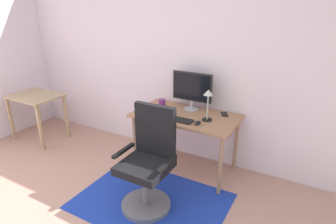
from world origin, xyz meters
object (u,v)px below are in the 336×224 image
(computer_mouse, at_px, (198,123))
(office_chair, at_px, (148,167))
(desk_lamp, at_px, (208,99))
(desk, at_px, (185,121))
(coffee_cup, at_px, (162,103))
(keyboard, at_px, (175,119))
(cell_phone, at_px, (224,114))
(side_table, at_px, (36,103))
(monitor, at_px, (192,88))

(computer_mouse, bearing_deg, office_chair, -112.76)
(office_chair, bearing_deg, desk_lamp, 68.28)
(desk, height_order, coffee_cup, coffee_cup)
(keyboard, xyz_separation_m, desk_lamp, (0.33, 0.16, 0.25))
(coffee_cup, distance_m, cell_phone, 0.80)
(coffee_cup, bearing_deg, keyboard, -41.47)
(side_table, bearing_deg, coffee_cup, 12.74)
(desk, xyz_separation_m, desk_lamp, (0.29, -0.04, 0.34))
(desk, bearing_deg, cell_phone, 29.62)
(cell_phone, height_order, office_chair, office_chair)
(monitor, xyz_separation_m, desk_lamp, (0.30, -0.24, -0.02))
(computer_mouse, relative_size, coffee_cup, 1.11)
(desk, height_order, side_table, desk)
(coffee_cup, bearing_deg, office_chair, -67.79)
(cell_phone, bearing_deg, coffee_cup, 160.92)
(office_chair, bearing_deg, desk, 88.74)
(side_table, bearing_deg, cell_phone, 11.44)
(desk, relative_size, coffee_cup, 13.22)
(coffee_cup, xyz_separation_m, cell_phone, (0.79, 0.11, -0.04))
(cell_phone, bearing_deg, desk_lamp, -140.80)
(monitor, relative_size, cell_phone, 3.60)
(cell_phone, bearing_deg, office_chair, -139.50)
(desk, distance_m, office_chair, 0.83)
(desk, xyz_separation_m, computer_mouse, (0.24, -0.19, 0.10))
(cell_phone, bearing_deg, monitor, 156.65)
(desk, bearing_deg, coffee_cup, 163.79)
(monitor, bearing_deg, keyboard, -93.58)
(keyboard, relative_size, cell_phone, 3.07)
(monitor, height_order, office_chair, monitor)
(computer_mouse, relative_size, side_table, 0.14)
(keyboard, xyz_separation_m, cell_phone, (0.44, 0.42, -0.00))
(monitor, distance_m, desk_lamp, 0.38)
(computer_mouse, relative_size, desk_lamp, 0.29)
(desk_lamp, xyz_separation_m, office_chair, (-0.30, -0.76, -0.54))
(monitor, bearing_deg, side_table, -167.23)
(keyboard, distance_m, coffee_cup, 0.47)
(desk_lamp, bearing_deg, side_table, -173.76)
(desk_lamp, relative_size, office_chair, 0.34)
(coffee_cup, relative_size, office_chair, 0.09)
(side_table, bearing_deg, desk_lamp, 6.24)
(monitor, height_order, cell_phone, monitor)
(desk, bearing_deg, monitor, 95.06)
(coffee_cup, distance_m, desk_lamp, 0.72)
(computer_mouse, distance_m, desk_lamp, 0.29)
(coffee_cup, height_order, side_table, coffee_cup)
(side_table, bearing_deg, office_chair, -11.79)
(office_chair, xyz_separation_m, side_table, (-2.29, 0.48, 0.14))
(coffee_cup, xyz_separation_m, desk_lamp, (0.68, -0.15, 0.21))
(coffee_cup, height_order, desk_lamp, desk_lamp)
(cell_phone, distance_m, desk_lamp, 0.38)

